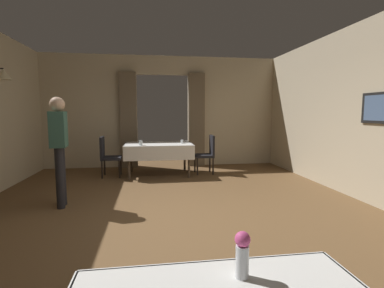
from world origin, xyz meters
TOP-DOWN VIEW (x-y plane):
  - ground at (0.00, 0.00)m, footprint 10.08×10.08m
  - wall_back at (0.00, 4.18)m, footprint 6.40×0.27m
  - dining_table_mid at (-0.16, 3.01)m, footprint 1.58×1.05m
  - chair_mid_right at (1.01, 3.00)m, footprint 0.44×0.44m
  - chair_mid_left at (-1.33, 2.97)m, footprint 0.44×0.44m
  - flower_vase_near at (0.04, -2.64)m, footprint 0.07×0.07m
  - glass_mid_a at (0.39, 2.97)m, footprint 0.07×0.07m
  - glass_mid_b at (-0.57, 2.67)m, footprint 0.08×0.08m
  - person_waiter_by_doorway at (-1.76, 0.87)m, footprint 0.26×0.38m

SIDE VIEW (x-z plane):
  - ground at x=0.00m, z-range 0.00..0.00m
  - chair_mid_right at x=1.01m, z-range 0.05..0.98m
  - chair_mid_left at x=-1.33m, z-range 0.05..0.98m
  - dining_table_mid at x=-0.16m, z-range 0.28..1.03m
  - glass_mid_a at x=0.39m, z-range 0.75..0.84m
  - glass_mid_b at x=-0.57m, z-range 0.75..0.87m
  - flower_vase_near at x=0.04m, z-range 0.76..0.97m
  - person_waiter_by_doorway at x=-1.76m, z-range 0.16..1.88m
  - wall_back at x=0.00m, z-range 0.02..3.02m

